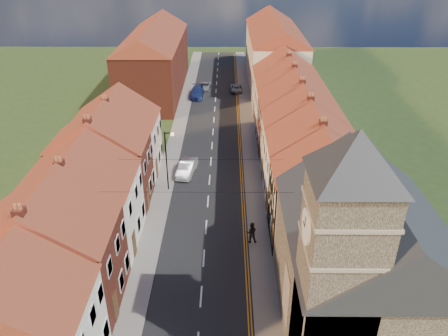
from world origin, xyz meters
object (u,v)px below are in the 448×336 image
at_px(car_distant, 204,86).
at_px(car_far, 197,93).
at_px(car_mid, 187,168).
at_px(car_distant_b, 236,88).
at_px(pedestrian_right, 251,232).
at_px(lamppost, 167,158).
at_px(church, 361,255).

bearing_deg(car_distant, car_far, -95.38).
bearing_deg(car_mid, car_distant_b, 88.44).
height_order(car_distant, pedestrian_right, pedestrian_right).
relative_size(lamppost, pedestrian_right, 3.28).
bearing_deg(car_distant_b, car_distant, -9.45).
distance_m(car_mid, car_distant_b, 27.29).
height_order(car_mid, pedestrian_right, pedestrian_right).
bearing_deg(car_far, car_distant, 77.22).
bearing_deg(car_distant_b, lamppost, 76.22).
relative_size(church, pedestrian_right, 8.32).
distance_m(church, lamppost, 21.38).
relative_size(car_mid, car_distant, 1.07).
distance_m(car_far, car_distant, 3.75).
distance_m(church, pedestrian_right, 11.36).
bearing_deg(pedestrian_right, lamppost, -46.55).
relative_size(car_far, car_distant_b, 1.24).
bearing_deg(car_distant, car_mid, -82.72).
bearing_deg(car_distant, car_distant_b, -0.57).
distance_m(car_mid, car_far, 23.86).
bearing_deg(lamppost, car_distant_b, 76.84).
distance_m(car_mid, car_distant, 27.51).
xyz_separation_m(car_distant, pedestrian_right, (5.60, -38.89, 0.50)).
xyz_separation_m(church, lamppost, (-13.17, 16.68, -2.34)).
xyz_separation_m(lamppost, car_mid, (1.44, 3.29, -2.86)).
height_order(pedestrian_right, car_distant_b, pedestrian_right).
bearing_deg(lamppost, car_far, 87.83).
distance_m(church, car_far, 45.77).
relative_size(church, car_distant_b, 3.92).
xyz_separation_m(church, car_distant_b, (-6.16, 46.68, -5.34)).
bearing_deg(lamppost, pedestrian_right, -47.14).
relative_size(pedestrian_right, car_distant_b, 0.47).
bearing_deg(pedestrian_right, car_far, -78.98).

